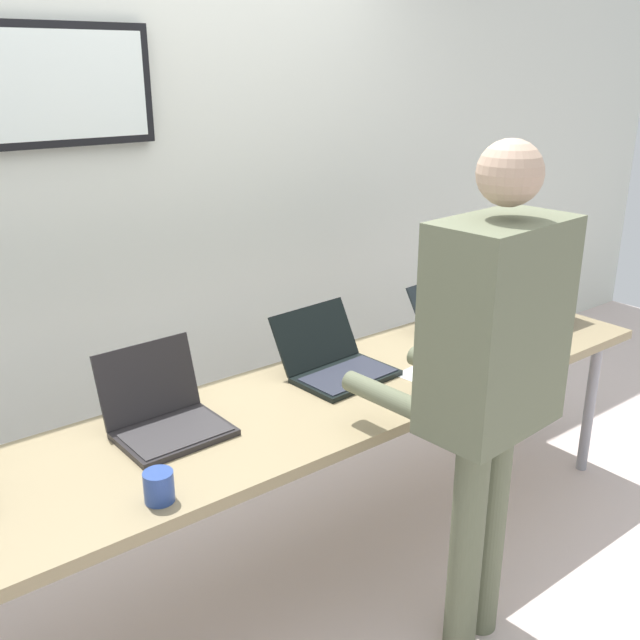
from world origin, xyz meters
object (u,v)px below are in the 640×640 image
laptop_station_1 (164,413)px  workbench (320,407)px  equipment_box (522,285)px  coffee_mug (159,487)px  person (491,363)px  laptop_station_2 (334,361)px  laptop_station_3 (459,323)px

laptop_station_1 → workbench: bearing=-11.5°
equipment_box → laptop_station_1: 1.88m
workbench → coffee_mug: 0.81m
workbench → person: bearing=-74.8°
workbench → coffee_mug: coffee_mug is taller
workbench → person: size_ratio=1.82×
laptop_station_2 → person: (0.00, -0.74, 0.24)m
equipment_box → laptop_station_1: equipment_box is taller
laptop_station_2 → person: bearing=-89.7°
laptop_station_1 → coffee_mug: bearing=-118.8°
laptop_station_3 → laptop_station_1: bearing=179.8°
equipment_box → laptop_station_3: (-0.44, 0.00, -0.10)m
laptop_station_1 → laptop_station_3: size_ratio=0.92×
laptop_station_1 → laptop_station_2: size_ratio=0.88×
equipment_box → laptop_station_3: bearing=179.5°
laptop_station_2 → coffee_mug: laptop_station_2 is taller
equipment_box → laptop_station_2: 1.15m
laptop_station_3 → equipment_box: bearing=-0.5°
laptop_station_3 → coffee_mug: laptop_station_3 is taller
workbench → laptop_station_1: size_ratio=8.69×
workbench → laptop_station_2: bearing=36.1°
workbench → laptop_station_3: size_ratio=8.02×
workbench → laptop_station_1: (-0.57, 0.12, 0.11)m
laptop_station_2 → laptop_station_3: size_ratio=1.04×
workbench → laptop_station_3: (0.88, 0.11, 0.10)m
laptop_station_2 → laptop_station_1: bearing=-179.6°
equipment_box → person: bearing=-147.6°
equipment_box → workbench: bearing=-175.3°
laptop_station_1 → laptop_station_3: 1.45m
laptop_station_3 → person: bearing=-134.1°
laptop_station_3 → coffee_mug: bearing=-167.6°
coffee_mug → equipment_box: bearing=9.7°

